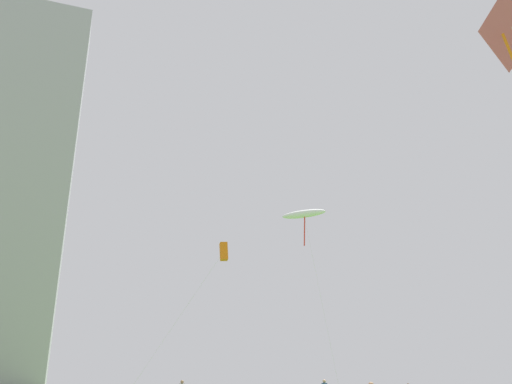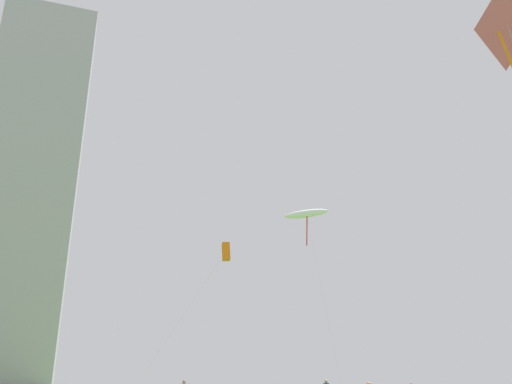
{
  "view_description": "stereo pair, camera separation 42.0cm",
  "coord_description": "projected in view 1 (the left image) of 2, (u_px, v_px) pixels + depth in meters",
  "views": [
    {
      "loc": [
        -8.33,
        -20.08,
        1.82
      ],
      "look_at": [
        -2.01,
        9.21,
        12.59
      ],
      "focal_mm": 36.66,
      "sensor_mm": 36.0,
      "label": 1
    },
    {
      "loc": [
        -7.92,
        -20.16,
        1.82
      ],
      "look_at": [
        -2.01,
        9.21,
        12.59
      ],
      "focal_mm": 36.66,
      "sensor_mm": 36.0,
      "label": 2
    }
  ],
  "objects": [
    {
      "name": "kite_flying_1",
      "position": [
        224.0,
        252.0,
        44.04
      ],
      "size": [
        7.88,
        5.26,
        12.78
      ],
      "color": "silver",
      "rests_on": "ground"
    },
    {
      "name": "kite_flying_3",
      "position": [
        512.0,
        33.0,
        18.9
      ],
      "size": [
        7.61,
        5.78,
        14.68
      ],
      "color": "silver",
      "rests_on": "ground"
    },
    {
      "name": "kite_flying_4",
      "position": [
        304.0,
        214.0,
        46.98
      ],
      "size": [
        4.45,
        1.84,
        16.42
      ],
      "color": "silver",
      "rests_on": "ground"
    },
    {
      "name": "distant_highrise_0",
      "position": [
        22.0,
        179.0,
        129.25
      ],
      "size": [
        24.63,
        17.19,
        97.08
      ],
      "primitive_type": "cube",
      "rotation": [
        0.0,
        0.0,
        0.13
      ],
      "color": "#A8A8AD",
      "rests_on": "ground"
    }
  ]
}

